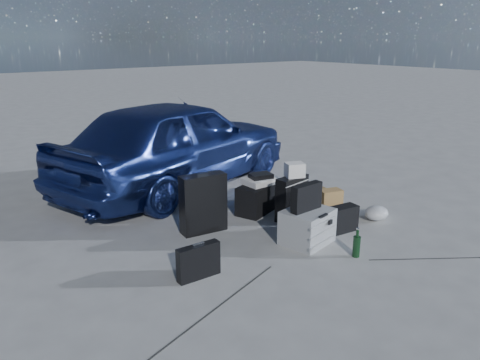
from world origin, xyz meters
The scene contains 16 objects.
ground centered at (0.00, 0.00, 0.00)m, with size 60.00×60.00×0.00m, color #AFAEAA.
car centered at (-0.02, 2.65, 0.69)m, with size 1.62×4.03×1.37m, color navy.
pelican_case centered at (0.05, -0.03, 0.19)m, with size 0.53×0.43×0.39m, color #A1A4A7.
laptop_bag centered at (0.03, -0.02, 0.54)m, with size 0.40×0.10×0.30m, color black.
briefcase centered at (-1.35, 0.03, 0.17)m, with size 0.44×0.10×0.34m, color black.
suitcase_left centered at (-0.69, 0.94, 0.35)m, with size 0.54×0.19×0.70m, color black.
suitcase_right centered at (0.41, 0.60, 0.28)m, with size 0.47×0.17×0.56m, color black.
white_carton centered at (0.43, 0.58, 0.65)m, with size 0.22×0.18×0.18m, color white.
duffel_bag centered at (0.30, 1.08, 0.19)m, with size 0.75×0.32×0.38m, color black.
flat_box_white centered at (0.30, 1.07, 0.41)m, with size 0.44×0.33×0.08m, color white.
flat_box_black centered at (0.29, 1.06, 0.48)m, with size 0.28×0.20×0.06m, color black.
kraft_bag centered at (0.81, 0.32, 0.19)m, with size 0.28×0.17×0.38m, color #AE794B.
cardboard_box centered at (0.85, 0.62, 0.14)m, with size 0.39×0.34×0.29m, color brown.
plastic_bag centered at (1.24, -0.08, 0.09)m, with size 0.32×0.28×0.18m, color silver.
messenger_bag centered at (0.57, -0.06, 0.16)m, with size 0.45×0.17×0.31m, color black.
green_bottle centered at (0.21, -0.60, 0.15)m, with size 0.08×0.08×0.31m, color black.
Camera 1 is at (-3.50, -3.39, 2.22)m, focal length 35.00 mm.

